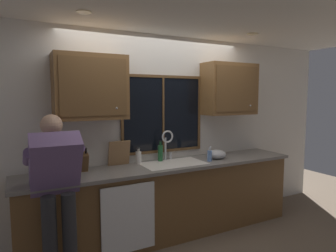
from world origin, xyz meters
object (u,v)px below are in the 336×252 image
object	(u,v)px
cutting_board	(119,153)
soap_dispenser	(210,156)
bottle_green_glass	(138,157)
mixing_bowl	(217,154)
bottle_tall_clear	(160,153)
knife_block	(82,162)
person_standing	(56,181)

from	to	relation	value
cutting_board	soap_dispenser	xyz separation A→B (m)	(1.11, -0.33, -0.08)
cutting_board	bottle_green_glass	bearing A→B (deg)	-10.11
mixing_bowl	bottle_green_glass	world-z (taller)	bottle_green_glass
mixing_bowl	bottle_tall_clear	size ratio (longest dim) A/B	0.92
soap_dispenser	bottle_tall_clear	size ratio (longest dim) A/B	0.73
knife_block	cutting_board	world-z (taller)	same
cutting_board	soap_dispenser	world-z (taller)	cutting_board
knife_block	cutting_board	xyz separation A→B (m)	(0.46, 0.10, 0.04)
person_standing	cutting_board	bearing A→B (deg)	34.62
soap_dispenser	bottle_tall_clear	distance (m)	0.64
cutting_board	bottle_tall_clear	bearing A→B (deg)	-2.30
mixing_bowl	bottle_green_glass	xyz separation A→B (m)	(-1.06, 0.19, 0.03)
mixing_bowl	bottle_tall_clear	xyz separation A→B (m)	(-0.75, 0.21, 0.06)
soap_dispenser	bottle_tall_clear	xyz separation A→B (m)	(-0.56, 0.31, 0.04)
cutting_board	knife_block	bearing A→B (deg)	-168.17
knife_block	soap_dispenser	bearing A→B (deg)	-8.45
person_standing	soap_dispenser	distance (m)	1.91
soap_dispenser	person_standing	bearing A→B (deg)	-173.47
cutting_board	bottle_green_glass	world-z (taller)	cutting_board
person_standing	soap_dispenser	bearing A→B (deg)	6.53
mixing_bowl	bottle_green_glass	distance (m)	1.08
mixing_bowl	bottle_tall_clear	bearing A→B (deg)	164.12
person_standing	bottle_tall_clear	world-z (taller)	person_standing
cutting_board	soap_dispenser	distance (m)	1.16
cutting_board	bottle_green_glass	distance (m)	0.25
bottle_tall_clear	person_standing	bearing A→B (deg)	-158.61
mixing_bowl	cutting_board	bearing A→B (deg)	169.74
person_standing	cutting_board	distance (m)	0.97
knife_block	mixing_bowl	xyz separation A→B (m)	(1.76, -0.14, -0.05)
person_standing	bottle_green_glass	size ratio (longest dim) A/B	7.69
person_standing	soap_dispenser	world-z (taller)	person_standing
bottle_green_glass	soap_dispenser	bearing A→B (deg)	-18.29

